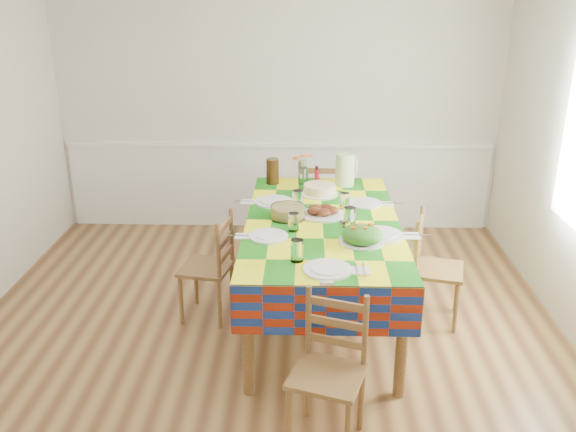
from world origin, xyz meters
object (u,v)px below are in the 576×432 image
at_px(green_pitcher, 345,169).
at_px(chair_right, 433,269).
at_px(dining_table, 322,232).
at_px(meat_platter, 322,212).
at_px(chair_far, 318,205).
at_px(tea_pitcher, 272,171).
at_px(chair_near, 329,372).
at_px(chair_left, 211,268).

height_order(green_pitcher, chair_right, green_pitcher).
xyz_separation_m(dining_table, meat_platter, (-0.00, 0.09, 0.12)).
relative_size(dining_table, chair_right, 2.43).
bearing_deg(chair_far, tea_pitcher, 48.90).
bearing_deg(chair_right, green_pitcher, 51.72).
height_order(chair_far, chair_right, chair_far).
distance_m(dining_table, chair_far, 1.36).
relative_size(chair_near, chair_left, 1.02).
xyz_separation_m(green_pitcher, chair_far, (-0.21, 0.48, -0.50)).
bearing_deg(chair_near, chair_right, 76.68).
distance_m(dining_table, chair_right, 0.90).
height_order(dining_table, chair_far, chair_far).
bearing_deg(tea_pitcher, chair_left, -115.95).
bearing_deg(meat_platter, chair_far, 90.00).
distance_m(tea_pitcher, chair_far, 0.78).
distance_m(tea_pitcher, chair_right, 1.62).
distance_m(chair_far, chair_left, 1.59).
distance_m(green_pitcher, chair_left, 1.47).
distance_m(chair_near, chair_far, 2.67).
relative_size(green_pitcher, chair_far, 0.30).
height_order(tea_pitcher, chair_right, tea_pitcher).
xyz_separation_m(green_pitcher, chair_right, (0.64, -0.84, -0.53)).
relative_size(meat_platter, chair_left, 0.47).
xyz_separation_m(dining_table, chair_left, (-0.85, -0.01, -0.31)).
relative_size(tea_pitcher, chair_left, 0.26).
relative_size(meat_platter, green_pitcher, 1.42).
bearing_deg(chair_far, chair_left, 59.16).
relative_size(chair_near, chair_far, 0.94).
xyz_separation_m(dining_table, green_pitcher, (0.21, 0.85, 0.23)).
bearing_deg(meat_platter, chair_left, -173.78).
distance_m(chair_far, chair_right, 1.57).
bearing_deg(dining_table, chair_right, 0.68).
xyz_separation_m(dining_table, chair_right, (0.85, 0.01, -0.30)).
distance_m(meat_platter, chair_right, 0.95).
relative_size(dining_table, chair_far, 2.27).
xyz_separation_m(tea_pitcher, chair_far, (0.42, 0.45, -0.47)).
bearing_deg(dining_table, chair_far, 90.05).
xyz_separation_m(chair_near, chair_right, (0.84, 1.35, -0.00)).
height_order(chair_far, chair_left, chair_far).
distance_m(meat_platter, tea_pitcher, 0.90).
relative_size(tea_pitcher, chair_right, 0.26).
height_order(green_pitcher, tea_pitcher, green_pitcher).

